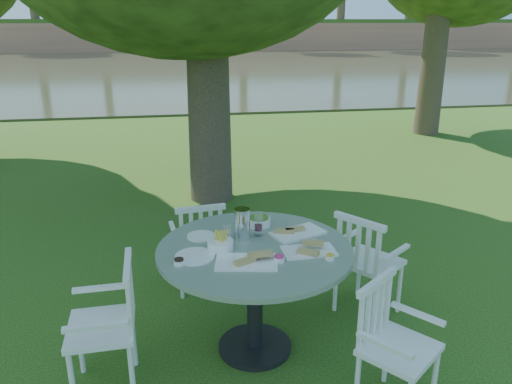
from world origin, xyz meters
TOP-DOWN VIEW (x-y plane):
  - ground at (0.00, 0.00)m, footprint 140.00×140.00m
  - table at (-0.22, -1.02)m, footprint 1.41×1.41m
  - chair_ne at (0.74, -0.72)m, footprint 0.63×0.63m
  - chair_nw at (-0.57, -0.07)m, footprint 0.49×0.46m
  - chair_sw at (-1.20, -1.27)m, footprint 0.46×0.48m
  - chair_se at (0.51, -1.72)m, footprint 0.60×0.60m
  - tableware at (-0.25, -0.94)m, footprint 1.17×0.87m
  - river at (0.00, 23.00)m, footprint 100.00×28.00m

SIDE VIEW (x-z plane):
  - ground at x=0.00m, z-range 0.00..0.00m
  - river at x=0.00m, z-range -0.06..0.06m
  - chair_se at x=0.51m, z-range 0.08..0.95m
  - chair_nw at x=-0.57m, z-range 0.08..0.95m
  - chair_ne at x=0.74m, z-range 0.08..1.00m
  - chair_sw at x=-1.20m, z-range 0.08..1.01m
  - table at x=-0.22m, z-range 0.27..1.12m
  - tableware at x=-0.25m, z-range 0.79..1.02m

